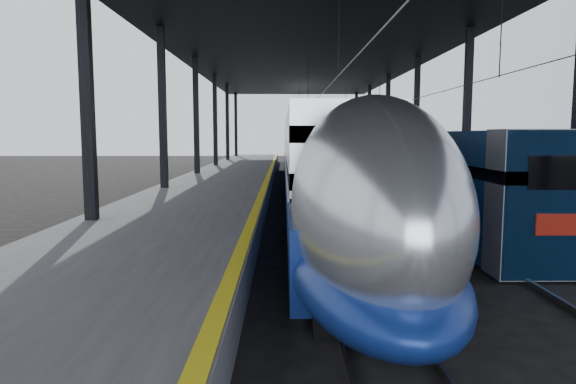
{
  "coord_description": "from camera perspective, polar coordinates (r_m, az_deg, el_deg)",
  "views": [
    {
      "loc": [
        0.29,
        -11.16,
        3.67
      ],
      "look_at": [
        0.42,
        3.85,
        2.0
      ],
      "focal_mm": 32.0,
      "sensor_mm": 36.0,
      "label": 1
    }
  ],
  "objects": [
    {
      "name": "ground",
      "position": [
        11.75,
        -1.95,
        -11.85
      ],
      "size": [
        160.0,
        160.0,
        0.0
      ],
      "primitive_type": "plane",
      "color": "black",
      "rests_on": "ground"
    },
    {
      "name": "platform",
      "position": [
        31.55,
        -7.4,
        0.53
      ],
      "size": [
        6.0,
        80.0,
        1.0
      ],
      "primitive_type": "cube",
      "color": "#4C4C4F",
      "rests_on": "ground"
    },
    {
      "name": "yellow_strip",
      "position": [
        31.29,
        -2.32,
        1.46
      ],
      "size": [
        0.3,
        80.0,
        0.01
      ],
      "primitive_type": "cube",
      "color": "yellow",
      "rests_on": "platform"
    },
    {
      "name": "rails",
      "position": [
        31.65,
        7.14,
        -0.21
      ],
      "size": [
        6.52,
        80.0,
        0.16
      ],
      "color": "slate",
      "rests_on": "ground"
    },
    {
      "name": "canopy",
      "position": [
        31.68,
        2.51,
        16.25
      ],
      "size": [
        18.0,
        75.0,
        9.47
      ],
      "color": "black",
      "rests_on": "ground"
    },
    {
      "name": "tgv_train",
      "position": [
        37.7,
        2.1,
        4.04
      ],
      "size": [
        3.21,
        65.2,
        4.6
      ],
      "color": "silver",
      "rests_on": "ground"
    },
    {
      "name": "second_train",
      "position": [
        40.14,
        9.14,
        3.79
      ],
      "size": [
        2.77,
        56.05,
        3.82
      ],
      "color": "navy",
      "rests_on": "ground"
    }
  ]
}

